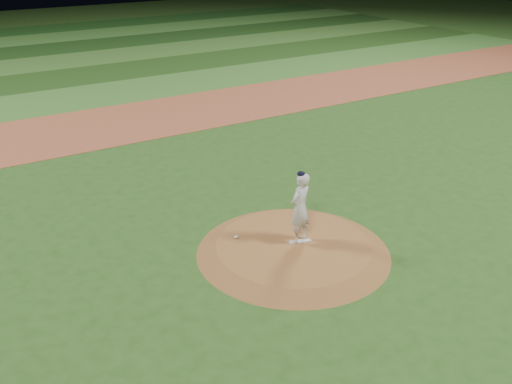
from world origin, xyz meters
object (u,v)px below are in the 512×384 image
(pitchers_mound, at_px, (293,248))
(pitcher_on_mound, at_px, (300,208))
(rosin_bag, at_px, (236,237))
(pitching_rubber, at_px, (300,241))

(pitchers_mound, bearing_deg, pitcher_on_mound, 18.27)
(pitcher_on_mound, bearing_deg, rosin_bag, 142.86)
(pitching_rubber, bearing_deg, rosin_bag, 158.61)
(pitchers_mound, relative_size, pitching_rubber, 8.48)
(pitchers_mound, distance_m, rosin_bag, 1.68)
(rosin_bag, bearing_deg, pitching_rubber, -38.96)
(pitching_rubber, xyz_separation_m, pitcher_on_mound, (0.01, 0.07, 1.04))
(pitching_rubber, distance_m, pitcher_on_mound, 1.05)
(pitcher_on_mound, bearing_deg, pitchers_mound, -161.73)
(rosin_bag, relative_size, pitcher_on_mound, 0.06)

